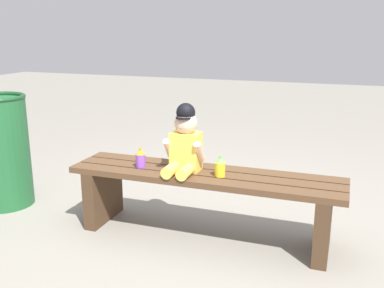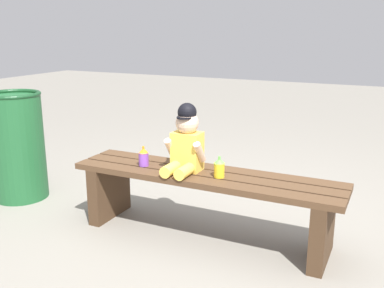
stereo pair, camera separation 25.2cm
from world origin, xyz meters
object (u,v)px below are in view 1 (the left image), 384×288
(park_bench, at_px, (204,192))
(trash_bin, at_px, (1,151))
(sippy_cup_right, at_px, (220,167))
(child_figure, at_px, (185,142))
(sippy_cup_left, at_px, (141,158))

(park_bench, bearing_deg, trash_bin, -179.89)
(sippy_cup_right, bearing_deg, trash_bin, 178.80)
(sippy_cup_right, height_order, trash_bin, trash_bin)
(park_bench, bearing_deg, sippy_cup_right, -18.95)
(child_figure, xyz_separation_m, sippy_cup_right, (0.22, -0.03, -0.12))
(child_figure, distance_m, sippy_cup_right, 0.25)
(park_bench, distance_m, sippy_cup_right, 0.21)
(sippy_cup_left, relative_size, trash_bin, 0.16)
(park_bench, relative_size, sippy_cup_left, 13.07)
(trash_bin, bearing_deg, park_bench, 0.11)
(child_figure, height_order, trash_bin, child_figure)
(child_figure, height_order, sippy_cup_left, child_figure)
(child_figure, relative_size, trash_bin, 0.51)
(child_figure, bearing_deg, sippy_cup_left, -174.75)
(sippy_cup_left, bearing_deg, child_figure, 5.25)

